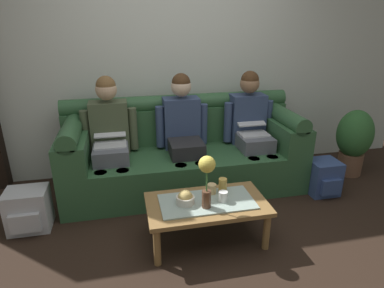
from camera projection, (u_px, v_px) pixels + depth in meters
ground_plane at (212, 252)px, 2.62m from camera, size 14.00×14.00×0.00m
back_wall_patterned at (173, 46)px, 3.64m from camera, size 6.00×0.12×2.90m
couch at (183, 154)px, 3.55m from camera, size 2.48×0.88×0.96m
person_left at (110, 134)px, 3.29m from camera, size 0.56×0.67×1.22m
person_middle at (183, 129)px, 3.44m from camera, size 0.56×0.67×1.22m
person_right at (250, 124)px, 3.59m from camera, size 0.56×0.67×1.22m
coffee_table at (207, 207)px, 2.66m from camera, size 0.97×0.54×0.37m
flower_vase at (207, 173)px, 2.45m from camera, size 0.13×0.13×0.43m
snack_bowl at (185, 199)px, 2.59m from camera, size 0.15×0.15×0.12m
cup_near_left at (212, 189)px, 2.75m from camera, size 0.07×0.07×0.08m
cup_near_right at (223, 185)px, 2.76m from camera, size 0.07×0.07×0.12m
cup_far_center at (223, 196)px, 2.63m from camera, size 0.07×0.07×0.08m
backpack_left at (28, 210)px, 2.85m from camera, size 0.35×0.32×0.37m
backpack_right at (323, 177)px, 3.44m from camera, size 0.30×0.32×0.36m
potted_plant at (354, 139)px, 3.79m from camera, size 0.40×0.40×0.78m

